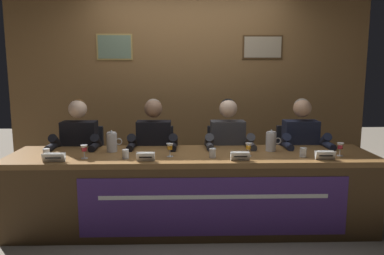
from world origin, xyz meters
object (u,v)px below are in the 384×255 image
at_px(panelist_far_right, 302,147).
at_px(water_cup_far_right, 303,153).
at_px(water_cup_far_left, 46,154).
at_px(water_cup_center_right, 213,153).
at_px(water_pitcher_left_side, 112,142).
at_px(chair_far_left, 84,169).
at_px(nameplate_far_left, 54,157).
at_px(panelist_center_left, 154,148).
at_px(juice_glass_far_left, 84,149).
at_px(conference_table, 193,180).
at_px(nameplate_center_right, 240,156).
at_px(panelist_far_left, 78,149).
at_px(chair_center_right, 226,168).
at_px(juice_glass_far_right, 340,147).
at_px(nameplate_center_left, 146,157).
at_px(juice_glass_center_right, 248,147).
at_px(chair_far_right, 296,168).
at_px(nameplate_far_right, 325,155).
at_px(water_cup_center_left, 126,155).
at_px(juice_glass_center_left, 170,147).
at_px(water_pitcher_right_side, 271,141).
at_px(chair_center_left, 155,169).

relative_size(panelist_far_right, water_cup_far_right, 14.29).
xyz_separation_m(water_cup_far_left, water_cup_center_right, (1.50, -0.03, 0.00)).
bearing_deg(water_pitcher_left_side, chair_far_left, 130.88).
height_order(nameplate_far_left, panelist_center_left, panelist_center_left).
bearing_deg(panelist_center_left, juice_glass_far_left, -136.92).
distance_m(conference_table, nameplate_center_right, 0.52).
bearing_deg(chair_far_left, panelist_far_left, -90.00).
distance_m(chair_center_right, nameplate_center_right, 0.92).
bearing_deg(chair_far_left, juice_glass_far_right, -15.46).
bearing_deg(nameplate_center_left, panelist_far_right, 22.50).
bearing_deg(nameplate_center_right, nameplate_far_left, -179.78).
xyz_separation_m(juice_glass_far_left, water_cup_far_right, (1.98, 0.01, -0.05)).
height_order(conference_table, nameplate_far_left, nameplate_far_left).
height_order(conference_table, juice_glass_center_right, juice_glass_center_right).
bearing_deg(water_cup_far_left, water_pitcher_left_side, 23.90).
xyz_separation_m(nameplate_far_left, chair_center_right, (1.60, 0.86, -0.34)).
bearing_deg(water_cup_far_right, panelist_far_right, 72.63).
relative_size(juice_glass_far_left, water_cup_far_right, 1.46).
distance_m(chair_far_right, nameplate_far_right, 0.91).
bearing_deg(nameplate_center_right, juice_glass_center_right, 58.58).
xyz_separation_m(water_cup_center_left, panelist_far_right, (1.78, 0.56, -0.07)).
bearing_deg(juice_glass_center_left, nameplate_far_right, -6.24).
bearing_deg(nameplate_far_left, water_pitcher_left_side, 42.33).
height_order(chair_far_right, panelist_far_right, panelist_far_right).
bearing_deg(juice_glass_center_left, water_pitcher_right_side, 12.38).
bearing_deg(juice_glass_center_left, chair_far_left, 144.53).
relative_size(chair_center_right, juice_glass_far_right, 7.16).
distance_m(nameplate_far_left, water_cup_center_right, 1.39).
distance_m(juice_glass_far_left, water_cup_far_left, 0.35).
bearing_deg(water_cup_center_right, chair_far_left, 151.53).
bearing_deg(nameplate_far_right, panelist_center_left, 157.61).
xyz_separation_m(chair_far_left, chair_far_right, (2.36, 0.00, 0.00)).
bearing_deg(juice_glass_center_right, water_cup_far_right, -4.73).
xyz_separation_m(conference_table, water_pitcher_left_side, (-0.78, 0.21, 0.32)).
xyz_separation_m(chair_center_left, chair_far_right, (1.57, 0.00, 0.00)).
height_order(chair_far_left, panelist_far_left, panelist_far_left).
distance_m(nameplate_far_left, juice_glass_far_right, 2.58).
xyz_separation_m(chair_center_left, panelist_center_left, (0.00, -0.20, 0.28)).
distance_m(water_pitcher_left_side, water_pitcher_right_side, 1.55).
bearing_deg(water_pitcher_right_side, juice_glass_far_left, -171.44).
height_order(chair_center_left, juice_glass_center_right, chair_center_left).
height_order(water_cup_center_left, panelist_far_right, panelist_far_right).
bearing_deg(chair_center_left, nameplate_center_right, -46.62).
distance_m(panelist_center_left, nameplate_center_left, 0.66).
bearing_deg(panelist_far_right, chair_far_right, 90.00).
height_order(panelist_center_left, juice_glass_far_right, panelist_center_left).
distance_m(panelist_far_left, nameplate_center_right, 1.73).
xyz_separation_m(juice_glass_far_left, juice_glass_center_right, (1.49, 0.05, 0.00)).
relative_size(juice_glass_far_left, nameplate_center_left, 0.78).
distance_m(nameplate_far_left, water_cup_center_left, 0.61).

